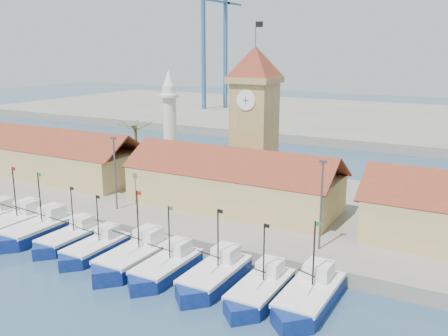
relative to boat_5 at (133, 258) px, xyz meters
The scene contains 20 objects.
ground 2.99m from the boat_5, 54.70° to the right, with size 400.00×400.00×0.00m, color navy.
quay 21.72m from the boat_5, 85.61° to the left, with size 140.00×32.00×1.50m, color gray.
terminal 107.67m from the boat_5, 89.12° to the left, with size 240.00×80.00×2.00m, color gray.
boat_1 18.52m from the boat_5, behind, with size 3.89×10.65×8.06m.
boat_2 14.42m from the boat_5, behind, with size 3.79×10.38×7.85m.
boat_3 9.55m from the boat_5, behind, with size 3.29×9.02×6.82m.
boat_4 5.17m from the boat_5, behind, with size 3.23×8.86×6.70m.
boat_5 is the anchor object (origin of this frame).
boat_6 3.98m from the boat_5, ahead, with size 3.41×9.34×7.06m.
boat_7 8.90m from the boat_5, ahead, with size 3.58×9.80×7.42m.
boat_8 13.67m from the boat_5, ahead, with size 3.39×9.28×7.02m.
boat_9 17.78m from the boat_5, ahead, with size 3.71×10.15×7.68m.
hall_left 35.24m from the boat_5, 149.81° to the left, with size 31.20×10.13×7.61m.
hall_center 18.01m from the boat_5, 84.62° to the left, with size 27.04×10.13×7.61m.
clock_tower 26.19m from the boat_5, 85.98° to the left, with size 5.80×5.80×22.70m.
minaret 30.25m from the boat_5, 117.47° to the left, with size 3.00×3.00×16.30m.
palm_tree 30.42m from the boat_5, 127.79° to the left, with size 5.60×5.03×8.39m.
lamp_posts 11.39m from the boat_5, 77.38° to the left, with size 80.70×0.25×9.03m.
crane_blue_far 114.69m from the boat_5, 118.11° to the left, with size 1.00×35.77×48.77m.
crane_blue_near 117.30m from the boat_5, 114.66° to the left, with size 1.00×30.89×40.38m.
Camera 1 is at (28.19, -33.05, 21.00)m, focal length 40.00 mm.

